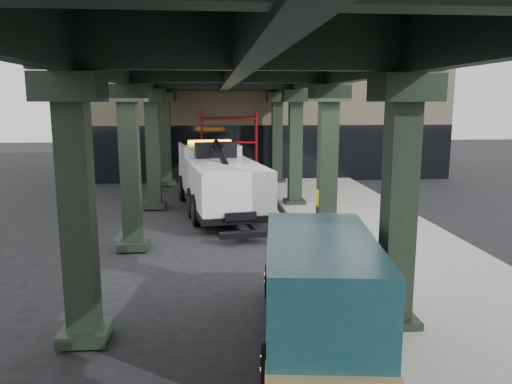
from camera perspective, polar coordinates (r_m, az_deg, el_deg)
ground at (r=13.86m, az=-0.84°, el=-8.67°), size 90.00×90.00×0.00m
sidewalk at (r=16.64m, az=14.35°, el=-5.48°), size 5.00×40.00×0.15m
lane_stripe at (r=15.96m, az=4.75°, el=-6.12°), size 0.12×38.00×0.01m
viaduct at (r=15.12m, az=-3.04°, el=13.90°), size 7.40×32.00×6.40m
building at (r=33.21m, az=0.02°, el=9.41°), size 22.00×10.00×8.00m
scaffolding at (r=27.84m, az=-3.11°, el=5.33°), size 3.08×0.88×4.00m
tow_truck at (r=20.83m, az=-4.43°, el=1.80°), size 3.79×9.26×2.96m
towed_van at (r=9.54m, az=7.19°, el=-10.45°), size 2.61×5.41×2.11m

